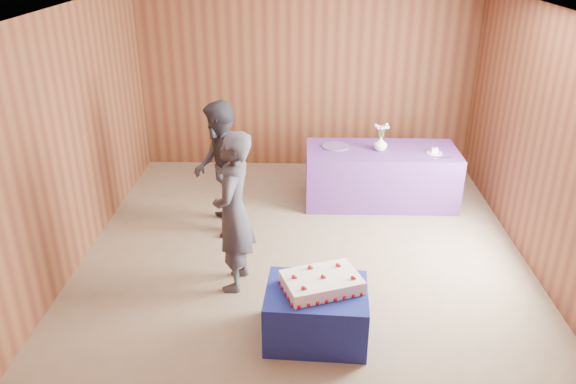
{
  "coord_description": "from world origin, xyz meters",
  "views": [
    {
      "loc": [
        -0.0,
        -5.34,
        3.36
      ],
      "look_at": [
        -0.18,
        0.1,
        0.84
      ],
      "focal_mm": 35.0,
      "sensor_mm": 36.0,
      "label": 1
    }
  ],
  "objects_px": {
    "cake_table": "(316,313)",
    "vase": "(381,144)",
    "guest_left": "(234,212)",
    "sheet_cake": "(322,282)",
    "guest_right": "(220,169)",
    "serving_table": "(380,175)"
  },
  "relations": [
    {
      "from": "cake_table",
      "to": "vase",
      "type": "bearing_deg",
      "value": 76.02
    },
    {
      "from": "cake_table",
      "to": "vase",
      "type": "height_order",
      "value": "vase"
    },
    {
      "from": "serving_table",
      "to": "guest_right",
      "type": "relative_size",
      "value": 1.23
    },
    {
      "from": "vase",
      "to": "guest_left",
      "type": "distance_m",
      "value": 2.65
    },
    {
      "from": "cake_table",
      "to": "guest_right",
      "type": "relative_size",
      "value": 0.55
    },
    {
      "from": "serving_table",
      "to": "guest_right",
      "type": "height_order",
      "value": "guest_right"
    },
    {
      "from": "sheet_cake",
      "to": "guest_left",
      "type": "xyz_separation_m",
      "value": [
        -0.86,
        0.78,
        0.28
      ]
    },
    {
      "from": "guest_left",
      "to": "vase",
      "type": "bearing_deg",
      "value": 146.53
    },
    {
      "from": "vase",
      "to": "guest_right",
      "type": "relative_size",
      "value": 0.11
    },
    {
      "from": "guest_left",
      "to": "guest_right",
      "type": "bearing_deg",
      "value": -159.42
    },
    {
      "from": "sheet_cake",
      "to": "vase",
      "type": "distance_m",
      "value": 2.96
    },
    {
      "from": "guest_right",
      "to": "serving_table",
      "type": "bearing_deg",
      "value": 102.47
    },
    {
      "from": "guest_left",
      "to": "serving_table",
      "type": "bearing_deg",
      "value": 146.4
    },
    {
      "from": "sheet_cake",
      "to": "guest_left",
      "type": "distance_m",
      "value": 1.2
    },
    {
      "from": "guest_left",
      "to": "guest_right",
      "type": "distance_m",
      "value": 1.2
    },
    {
      "from": "vase",
      "to": "guest_left",
      "type": "height_order",
      "value": "guest_left"
    },
    {
      "from": "vase",
      "to": "guest_right",
      "type": "distance_m",
      "value": 2.17
    },
    {
      "from": "cake_table",
      "to": "sheet_cake",
      "type": "bearing_deg",
      "value": 41.06
    },
    {
      "from": "cake_table",
      "to": "serving_table",
      "type": "bearing_deg",
      "value": 75.6
    },
    {
      "from": "serving_table",
      "to": "guest_right",
      "type": "bearing_deg",
      "value": -156.35
    },
    {
      "from": "cake_table",
      "to": "guest_left",
      "type": "relative_size",
      "value": 0.54
    },
    {
      "from": "guest_left",
      "to": "cake_table",
      "type": "bearing_deg",
      "value": 51.35
    }
  ]
}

